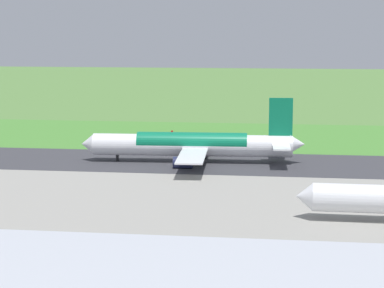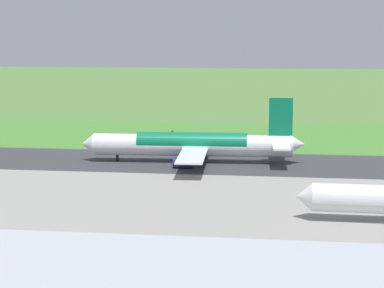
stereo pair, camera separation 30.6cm
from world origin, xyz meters
The scene contains 7 objects.
ground_plane centered at (0.00, 0.00, 0.00)m, with size 800.00×800.00×0.00m, color #547F3D.
runway_asphalt centered at (0.00, 0.00, 0.03)m, with size 600.00×29.09×0.06m, color #38383D.
apron_concrete centered at (0.00, 52.71, 0.03)m, with size 440.00×110.00×0.05m, color gray.
grass_verge_foreground centered at (0.00, -32.20, 0.02)m, with size 600.00×80.00×0.04m, color #478534.
airliner_main centered at (-8.82, -0.02, 4.35)m, with size 54.11×44.24×15.88m.
no_stopping_sign centered at (1.75, -33.94, 1.62)m, with size 0.60×0.10×2.73m.
traffic_cone_orange centered at (6.54, -33.13, 0.28)m, with size 0.40×0.40×0.55m, color orange.
Camera 1 is at (-30.27, 168.94, 32.39)m, focal length 67.17 mm.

